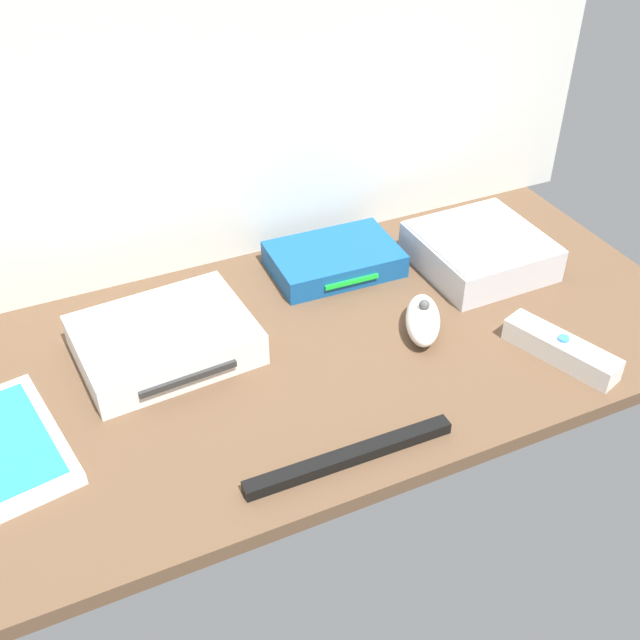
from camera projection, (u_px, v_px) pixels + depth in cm
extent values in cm
cube|color=brown|center=(320.00, 351.00, 99.45)|extent=(100.00, 48.00, 2.00)
cube|color=silver|center=(238.00, 34.00, 97.12)|extent=(110.00, 1.20, 64.00)
cube|color=white|center=(165.00, 340.00, 96.16)|extent=(22.05, 17.41, 4.40)
cube|color=#2D2D2D|center=(189.00, 379.00, 90.45)|extent=(12.01, 1.42, 0.80)
cube|color=silver|center=(480.00, 251.00, 111.79)|extent=(17.23, 17.23, 5.00)
cube|color=silver|center=(482.00, 236.00, 110.18)|extent=(16.54, 16.54, 0.30)
cube|color=#145193|center=(334.00, 259.00, 111.63)|extent=(18.41, 12.62, 3.40)
cube|color=#19D833|center=(352.00, 282.00, 107.09)|extent=(8.01, 0.68, 0.60)
cube|color=white|center=(561.00, 349.00, 95.79)|extent=(8.33, 15.15, 3.00)
cylinder|color=#387FDB|center=(564.00, 339.00, 94.75)|extent=(1.40, 1.40, 0.40)
ellipsoid|color=white|center=(423.00, 320.00, 99.70)|extent=(8.71, 10.88, 4.00)
sphere|color=#4C4C4C|center=(424.00, 305.00, 98.24)|extent=(1.40, 1.40, 1.40)
cube|color=black|center=(350.00, 456.00, 82.84)|extent=(24.02, 2.10, 1.40)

